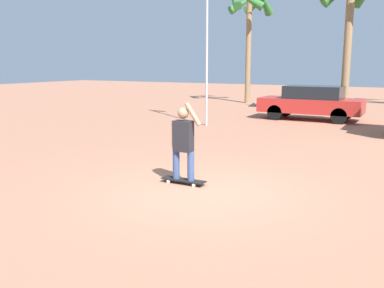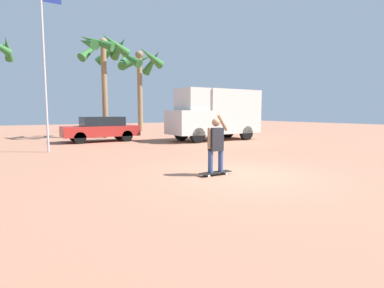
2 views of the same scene
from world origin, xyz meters
The scene contains 6 objects.
ground_plane centered at (0.00, 0.00, 0.00)m, with size 80.00×80.00×0.00m, color #A36B51.
skateboard centered at (-0.59, 0.33, 0.07)m, with size 0.95×0.25×0.09m.
person_skateboarder centered at (-0.59, 0.33, 0.92)m, with size 0.66×0.22×1.58m.
parked_car_red centered at (-0.70, 11.62, 0.77)m, with size 4.29×1.70×1.47m.
palm_tree_far_left centered at (-6.07, 17.85, 5.50)m, with size 2.87×3.04×6.76m.
flagpole centered at (-3.88, 8.00, 4.00)m, with size 0.84×0.12×7.13m.
Camera 1 is at (3.60, -6.98, 2.42)m, focal length 40.00 mm.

